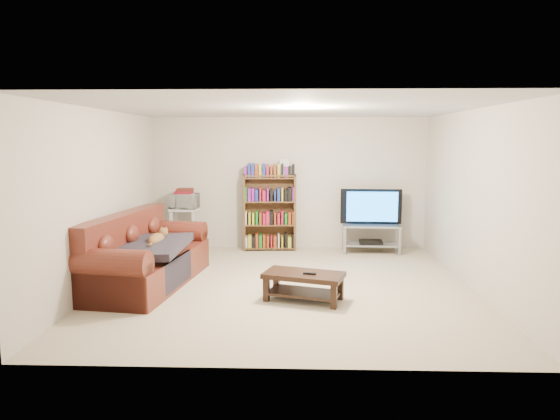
{
  "coord_description": "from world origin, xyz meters",
  "views": [
    {
      "loc": [
        0.12,
        -6.64,
        1.99
      ],
      "look_at": [
        -0.1,
        0.4,
        1.0
      ],
      "focal_mm": 32.0,
      "sensor_mm": 36.0,
      "label": 1
    }
  ],
  "objects_px": {
    "tv_stand": "(371,234)",
    "sofa": "(142,260)",
    "coffee_table": "(304,281)",
    "bookshelf": "(270,211)"
  },
  "relations": [
    {
      "from": "sofa",
      "to": "coffee_table",
      "type": "xyz_separation_m",
      "value": [
        2.22,
        -0.64,
        -0.1
      ]
    },
    {
      "from": "bookshelf",
      "to": "coffee_table",
      "type": "bearing_deg",
      "value": -81.53
    },
    {
      "from": "sofa",
      "to": "coffee_table",
      "type": "relative_size",
      "value": 2.25
    },
    {
      "from": "coffee_table",
      "to": "bookshelf",
      "type": "bearing_deg",
      "value": 118.62
    },
    {
      "from": "tv_stand",
      "to": "sofa",
      "type": "bearing_deg",
      "value": -146.36
    },
    {
      "from": "coffee_table",
      "to": "tv_stand",
      "type": "xyz_separation_m",
      "value": [
        1.24,
        2.73,
        0.09
      ]
    },
    {
      "from": "bookshelf",
      "to": "tv_stand",
      "type": "bearing_deg",
      "value": -8.33
    },
    {
      "from": "sofa",
      "to": "bookshelf",
      "type": "relative_size",
      "value": 1.76
    },
    {
      "from": "coffee_table",
      "to": "tv_stand",
      "type": "height_order",
      "value": "tv_stand"
    },
    {
      "from": "sofa",
      "to": "coffee_table",
      "type": "height_order",
      "value": "sofa"
    }
  ]
}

